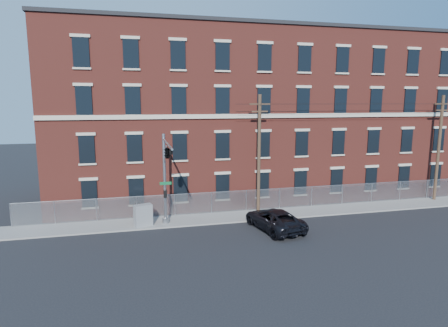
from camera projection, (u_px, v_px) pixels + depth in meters
ground at (257, 238)px, 26.52m from camera, size 140.00×140.00×0.00m
sidewalk at (365, 207)px, 34.07m from camera, size 65.00×3.00×0.12m
mill_building at (321, 114)px, 41.33m from camera, size 55.30×14.32×16.30m
chain_link_fence at (357, 193)px, 35.16m from camera, size 59.06×0.06×1.85m
traffic_signal_mast at (167, 161)px, 26.36m from camera, size 0.90×6.75×7.00m
utility_pole_near at (259, 152)px, 31.49m from camera, size 1.80×0.28×10.00m
utility_pole_mid at (439, 146)px, 35.63m from camera, size 1.80×0.28×10.00m
overhead_wires at (443, 106)px, 35.02m from camera, size 40.00×0.62×0.62m
pickup_truck at (274, 219)px, 28.17m from camera, size 3.60×6.01×1.56m
utility_cabinet at (143, 215)px, 28.62m from camera, size 1.46×1.03×1.66m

